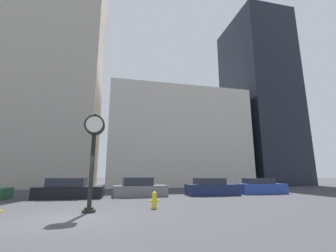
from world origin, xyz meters
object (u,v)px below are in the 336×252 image
street_clock (94,143)px  car_blue (260,187)px  car_black (69,190)px  fire_hydrant_far (154,200)px  car_navy (211,188)px  car_grey (139,188)px

street_clock → car_blue: size_ratio=1.11×
car_black → fire_hydrant_far: car_black is taller
car_navy → car_blue: (4.72, 0.39, -0.02)m
street_clock → car_black: 7.25m
car_grey → car_navy: car_grey is taller
car_blue → fire_hydrant_far: car_blue is taller
car_blue → car_navy: bearing=-172.7°
street_clock → car_grey: street_clock is taller
car_navy → fire_hydrant_far: size_ratio=5.13×
street_clock → car_blue: street_clock is taller
car_grey → car_navy: 5.75m
fire_hydrant_far → car_blue: bearing=31.4°
car_black → car_navy: bearing=2.6°
fire_hydrant_far → street_clock: bearing=-169.8°
street_clock → fire_hydrant_far: (3.01, 0.54, -2.68)m
car_black → car_blue: size_ratio=1.13×
street_clock → car_blue: (13.38, 6.87, -2.54)m
car_navy → fire_hydrant_far: 8.19m
street_clock → car_black: size_ratio=0.99×
car_black → car_navy: size_ratio=1.11×
car_grey → car_navy: bearing=-5.6°
car_grey → car_navy: (5.74, -0.36, -0.02)m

